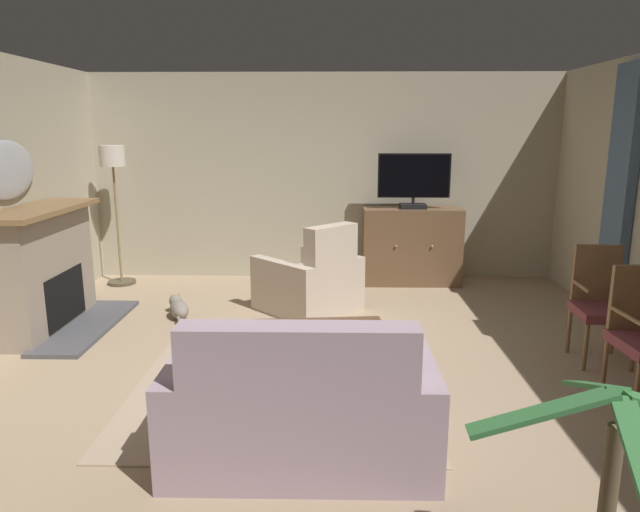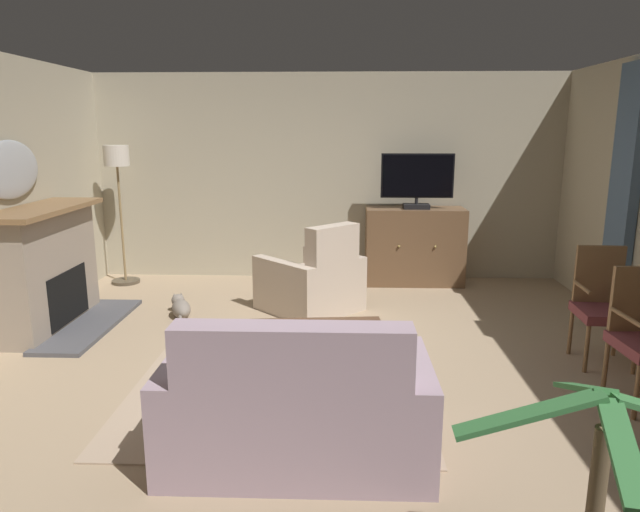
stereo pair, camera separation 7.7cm
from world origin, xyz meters
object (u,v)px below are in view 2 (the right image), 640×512
object	(u,v)px
fireplace	(47,270)
cat	(181,307)
armchair_angled_to_table	(313,283)
side_chair_tucked_against_wall	(603,303)
coffee_table	(316,334)
television	(417,180)
folded_newspaper	(312,329)
sofa_floral	(298,412)
tv_cabinet	(414,248)
wall_mirror_oval	(11,170)
floor_lamp	(118,180)
tv_remote	(304,331)

from	to	relation	value
fireplace	cat	distance (m)	1.37
armchair_angled_to_table	side_chair_tucked_against_wall	bearing A→B (deg)	-27.50
coffee_table	armchair_angled_to_table	distance (m)	1.74
television	coffee_table	world-z (taller)	television
folded_newspaper	armchair_angled_to_table	world-z (taller)	armchair_angled_to_table
sofa_floral	cat	distance (m)	3.06
tv_cabinet	coffee_table	bearing A→B (deg)	-111.30
wall_mirror_oval	armchair_angled_to_table	world-z (taller)	wall_mirror_oval
wall_mirror_oval	armchair_angled_to_table	xyz separation A→B (m)	(2.88, 0.62, -1.28)
wall_mirror_oval	sofa_floral	size ratio (longest dim) A/B	0.63
wall_mirror_oval	armchair_angled_to_table	size ratio (longest dim) A/B	0.79
cat	floor_lamp	distance (m)	2.13
television	fireplace	bearing A→B (deg)	-155.52
tv_cabinet	television	xyz separation A→B (m)	(0.00, -0.05, 0.88)
tv_cabinet	floor_lamp	bearing A→B (deg)	-177.93
wall_mirror_oval	sofa_floral	world-z (taller)	wall_mirror_oval
sofa_floral	floor_lamp	bearing A→B (deg)	122.50
coffee_table	sofa_floral	xyz separation A→B (m)	(-0.06, -1.22, -0.04)
folded_newspaper	armchair_angled_to_table	xyz separation A→B (m)	(-0.08, 1.75, -0.10)
fireplace	tv_remote	size ratio (longest dim) A/B	9.55
television	side_chair_tucked_against_wall	distance (m)	2.90
tv_remote	television	bearing A→B (deg)	50.17
television	cat	world-z (taller)	television
tv_cabinet	armchair_angled_to_table	world-z (taller)	armchair_angled_to_table
wall_mirror_oval	floor_lamp	size ratio (longest dim) A/B	0.56
wall_mirror_oval	folded_newspaper	world-z (taller)	wall_mirror_oval
television	cat	bearing A→B (deg)	-152.01
armchair_angled_to_table	wall_mirror_oval	bearing A→B (deg)	-167.79
wall_mirror_oval	tv_cabinet	world-z (taller)	wall_mirror_oval
coffee_table	folded_newspaper	size ratio (longest dim) A/B	3.82
side_chair_tucked_against_wall	floor_lamp	distance (m)	5.63
television	cat	size ratio (longest dim) A/B	1.36
folded_newspaper	floor_lamp	distance (m)	3.93
coffee_table	sofa_floral	world-z (taller)	sofa_floral
wall_mirror_oval	fireplace	bearing A→B (deg)	-0.00
side_chair_tucked_against_wall	armchair_angled_to_table	bearing A→B (deg)	152.50
side_chair_tucked_against_wall	coffee_table	bearing A→B (deg)	-170.37
armchair_angled_to_table	folded_newspaper	bearing A→B (deg)	-87.42
armchair_angled_to_table	floor_lamp	bearing A→B (deg)	156.96
side_chair_tucked_against_wall	floor_lamp	bearing A→B (deg)	154.68
floor_lamp	cat	bearing A→B (deg)	-50.49
tv_cabinet	floor_lamp	distance (m)	3.86
sofa_floral	tv_cabinet	bearing A→B (deg)	73.84
floor_lamp	tv_remote	bearing A→B (deg)	-48.84
wall_mirror_oval	television	xyz separation A→B (m)	(4.14, 1.77, -0.23)
wall_mirror_oval	floor_lamp	distance (m)	1.75
fireplace	wall_mirror_oval	size ratio (longest dim) A/B	1.63
tv_cabinet	cat	bearing A→B (deg)	-151.13
wall_mirror_oval	cat	world-z (taller)	wall_mirror_oval
coffee_table	floor_lamp	distance (m)	3.95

